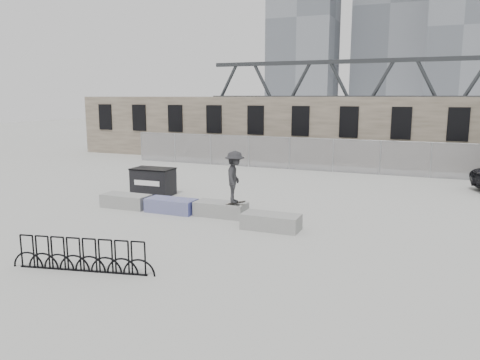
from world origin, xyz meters
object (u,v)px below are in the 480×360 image
(planter_center_left, at_px, (171,205))
(planter_offset, at_px, (271,221))
(dumpster, at_px, (153,181))
(bike_rack, at_px, (82,255))
(skateboarder, at_px, (235,177))
(planter_far_left, at_px, (126,200))
(planter_center_right, at_px, (221,209))

(planter_center_left, relative_size, planter_offset, 1.00)
(dumpster, distance_m, bike_rack, 9.72)
(planter_center_left, height_order, dumpster, dumpster)
(planter_offset, xyz_separation_m, skateboarder, (-1.72, 0.84, 1.30))
(planter_offset, distance_m, skateboarder, 2.31)
(dumpster, xyz_separation_m, bike_rack, (3.61, -9.02, -0.20))
(planter_center_left, bearing_deg, skateboarder, 0.92)
(planter_far_left, distance_m, bike_rack, 7.22)
(planter_far_left, distance_m, skateboarder, 5.06)
(skateboarder, bearing_deg, planter_center_right, 59.74)
(planter_offset, xyz_separation_m, bike_rack, (-3.33, -5.64, 0.14))
(planter_far_left, bearing_deg, planter_center_right, 2.75)
(planter_center_right, relative_size, bike_rack, 0.50)
(planter_center_left, xyz_separation_m, bike_rack, (1.11, -6.43, 0.14))
(planter_far_left, bearing_deg, planter_offset, -6.86)
(planter_center_right, bearing_deg, planter_center_left, -174.31)
(planter_center_right, bearing_deg, planter_far_left, -177.25)
(planter_offset, xyz_separation_m, dumpster, (-6.94, 3.38, 0.34))
(planter_center_left, relative_size, bike_rack, 0.50)
(bike_rack, xyz_separation_m, skateboarder, (1.60, 6.47, 1.16))
(planter_center_right, bearing_deg, planter_offset, -22.84)
(planter_offset, height_order, bike_rack, bike_rack)
(dumpster, relative_size, skateboarder, 0.95)
(planter_center_left, bearing_deg, planter_offset, -10.12)
(bike_rack, bearing_deg, planter_center_left, 99.82)
(planter_center_left, relative_size, dumpster, 1.02)
(planter_center_left, xyz_separation_m, planter_offset, (4.44, -0.79, 0.00))
(planter_far_left, relative_size, planter_center_right, 1.00)
(planter_center_left, height_order, skateboarder, skateboarder)
(bike_rack, bearing_deg, dumpster, 111.84)
(planter_far_left, height_order, planter_offset, same)
(planter_center_left, height_order, planter_center_right, same)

